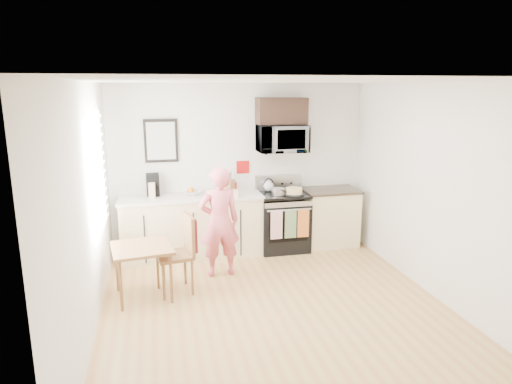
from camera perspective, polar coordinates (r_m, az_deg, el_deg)
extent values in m
plane|color=#AE7743|center=(5.51, 2.59, -14.46)|extent=(4.60, 4.60, 0.00)
cube|color=white|center=(7.24, -2.08, 3.13)|extent=(4.00, 0.04, 2.60)
cube|color=white|center=(3.01, 14.65, -11.75)|extent=(4.00, 0.04, 2.60)
cube|color=white|center=(4.92, -20.36, -2.41)|extent=(0.04, 4.60, 2.60)
cube|color=white|center=(5.89, 21.87, -0.10)|extent=(0.04, 4.60, 2.60)
cube|color=white|center=(4.89, 2.91, 13.70)|extent=(4.00, 4.60, 0.04)
cube|color=silver|center=(5.64, -19.33, 2.16)|extent=(0.02, 1.40, 1.50)
cube|color=white|center=(5.64, -19.23, 2.17)|extent=(0.01, 1.30, 1.40)
cube|color=beige|center=(7.05, -7.99, -4.38)|extent=(2.10, 0.60, 0.90)
cube|color=silver|center=(6.92, -8.12, -0.66)|extent=(2.14, 0.64, 0.04)
cube|color=beige|center=(7.54, 9.16, -3.26)|extent=(0.84, 0.60, 0.90)
cube|color=black|center=(7.43, 9.29, 0.23)|extent=(0.88, 0.64, 0.04)
cube|color=black|center=(7.29, 3.34, -4.21)|extent=(0.76, 0.65, 0.77)
cube|color=black|center=(6.98, 4.06, -4.46)|extent=(0.61, 0.02, 0.45)
cube|color=#A9A9AE|center=(6.89, 4.10, -1.83)|extent=(0.74, 0.02, 0.14)
cylinder|color=#A9A9AE|center=(6.86, 4.21, -2.25)|extent=(0.68, 0.02, 0.02)
cube|color=black|center=(7.15, 3.40, -0.28)|extent=(0.76, 0.65, 0.04)
cube|color=#A9A9AE|center=(7.38, 2.82, 1.26)|extent=(0.76, 0.08, 0.24)
cube|color=white|center=(6.86, 2.58, -4.14)|extent=(0.18, 0.02, 0.44)
cube|color=#628055|center=(6.92, 4.35, -4.01)|extent=(0.18, 0.02, 0.44)
cube|color=orange|center=(6.98, 5.92, -3.90)|extent=(0.18, 0.02, 0.44)
imported|color=#A9A9AE|center=(7.10, 3.26, 6.68)|extent=(0.76, 0.51, 0.42)
cube|color=black|center=(7.11, 3.20, 10.08)|extent=(0.76, 0.35, 0.40)
cube|color=black|center=(7.04, -11.79, 6.28)|extent=(0.50, 0.03, 0.65)
cube|color=#A8AEA4|center=(7.02, -11.78, 6.27)|extent=(0.42, 0.01, 0.56)
cube|color=#A40E0E|center=(7.23, -1.67, 3.13)|extent=(0.20, 0.02, 0.20)
imported|color=#D83B48|center=(6.20, -4.59, -3.75)|extent=(0.58, 0.40, 1.52)
cube|color=brown|center=(5.73, -14.09, -6.79)|extent=(0.70, 0.70, 0.03)
cylinder|color=brown|center=(5.56, -16.54, -11.21)|extent=(0.04, 0.04, 0.62)
cylinder|color=brown|center=(5.62, -10.57, -10.61)|extent=(0.04, 0.04, 0.62)
cylinder|color=brown|center=(6.09, -16.98, -9.06)|extent=(0.04, 0.04, 0.62)
cylinder|color=brown|center=(6.14, -11.55, -8.55)|extent=(0.04, 0.04, 0.62)
cube|color=brown|center=(5.83, -10.20, -7.87)|extent=(0.49, 0.49, 0.04)
cube|color=brown|center=(5.79, -8.38, -5.21)|extent=(0.12, 0.42, 0.50)
cube|color=#540E13|center=(5.79, -8.13, -5.08)|extent=(0.13, 0.38, 0.42)
cylinder|color=brown|center=(5.73, -11.47, -11.02)|extent=(0.03, 0.03, 0.46)
cylinder|color=brown|center=(5.80, -7.96, -10.57)|extent=(0.03, 0.03, 0.46)
cylinder|color=brown|center=(6.05, -12.16, -9.72)|extent=(0.03, 0.03, 0.46)
cylinder|color=brown|center=(6.12, -8.84, -9.32)|extent=(0.03, 0.03, 0.46)
cube|color=brown|center=(7.05, -3.33, 0.77)|extent=(0.16, 0.17, 0.22)
cylinder|color=#A40E0E|center=(7.18, -2.85, 0.68)|extent=(0.11, 0.11, 0.14)
imported|color=silver|center=(6.99, -7.78, -0.10)|extent=(0.26, 0.26, 0.06)
cube|color=tan|center=(6.86, -12.87, 0.19)|extent=(0.10, 0.10, 0.23)
cube|color=black|center=(7.03, -12.78, 0.89)|extent=(0.20, 0.24, 0.33)
cylinder|color=black|center=(6.94, -12.74, 0.05)|extent=(0.12, 0.12, 0.12)
cube|color=tan|center=(6.78, -3.48, -0.21)|extent=(0.30, 0.16, 0.11)
cylinder|color=black|center=(7.02, 4.75, -0.27)|extent=(0.31, 0.31, 0.02)
cylinder|color=#DEBE72|center=(7.01, 4.76, 0.16)|extent=(0.26, 0.26, 0.08)
sphere|color=silver|center=(7.21, 1.60, 0.74)|extent=(0.17, 0.17, 0.17)
cone|color=silver|center=(7.20, 1.60, 1.42)|extent=(0.05, 0.05, 0.05)
torus|color=black|center=(7.20, 1.60, 1.15)|extent=(0.15, 0.02, 0.15)
cylinder|color=#A9A9AE|center=(6.98, 2.79, 0.05)|extent=(0.21, 0.21, 0.10)
cylinder|color=black|center=(6.84, 3.42, 0.13)|extent=(0.06, 0.19, 0.02)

